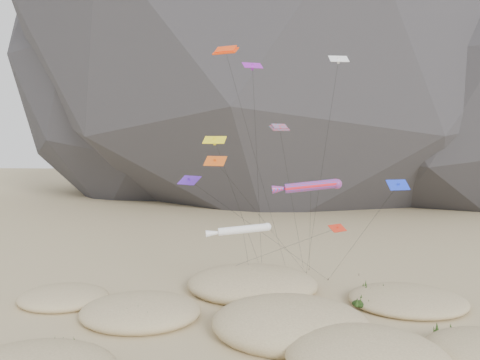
# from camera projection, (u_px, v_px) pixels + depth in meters

# --- Properties ---
(ground) EXTENTS (500.00, 500.00, 0.00)m
(ground) POSITION_uv_depth(u_px,v_px,m) (256.00, 352.00, 39.98)
(ground) COLOR #CCB789
(ground) RESTS_ON ground
(dunes) EXTENTS (52.34, 37.51, 4.12)m
(dunes) POSITION_uv_depth(u_px,v_px,m) (258.00, 323.00, 44.52)
(dunes) COLOR #CCB789
(dunes) RESTS_ON ground
(dune_grass) EXTENTS (40.73, 28.94, 1.57)m
(dune_grass) POSITION_uv_depth(u_px,v_px,m) (258.00, 324.00, 43.87)
(dune_grass) COLOR black
(dune_grass) RESTS_ON ground
(kite_stakes) EXTENTS (20.09, 4.57, 0.30)m
(kite_stakes) POSITION_uv_depth(u_px,v_px,m) (285.00, 274.00, 63.03)
(kite_stakes) COLOR #3F2D1E
(kite_stakes) RESTS_ON ground
(rainbow_tube_kite) EXTENTS (7.15, 17.83, 14.21)m
(rainbow_tube_kite) POSITION_uv_depth(u_px,v_px,m) (309.00, 186.00, 47.42)
(rainbow_tube_kite) COLOR red
(rainbow_tube_kite) RESTS_ON ground
(white_tube_kite) EXTENTS (6.99, 13.07, 9.24)m
(white_tube_kite) POSITION_uv_depth(u_px,v_px,m) (240.00, 230.00, 49.84)
(white_tube_kite) COLOR white
(white_tube_kite) RESTS_ON ground
(orange_parafoil) EXTENTS (8.67, 13.73, 28.91)m
(orange_parafoil) POSITION_uv_depth(u_px,v_px,m) (226.00, 53.00, 53.62)
(orange_parafoil) COLOR #FF3E0D
(orange_parafoil) RESTS_ON ground
(multi_parafoil) EXTENTS (4.63, 13.79, 19.96)m
(multi_parafoil) POSITION_uv_depth(u_px,v_px,m) (280.00, 130.00, 52.83)
(multi_parafoil) COLOR red
(multi_parafoil) RESTS_ON ground
(delta_kites) EXTENTS (23.81, 18.42, 27.02)m
(delta_kites) POSITION_uv_depth(u_px,v_px,m) (265.00, 152.00, 49.27)
(delta_kites) COLOR #4E1EB2
(delta_kites) RESTS_ON ground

